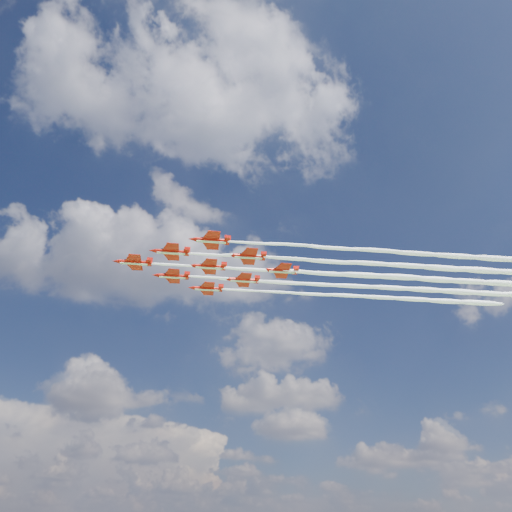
% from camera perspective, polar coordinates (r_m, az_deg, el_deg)
% --- Properties ---
extents(jet_lead, '(100.10, 9.57, 2.79)m').
position_cam_1_polar(jet_lead, '(147.88, 4.28, -1.76)').
color(jet_lead, red).
extents(jet_row2_port, '(100.10, 9.57, 2.79)m').
position_cam_1_polar(jet_row2_port, '(143.91, 9.02, -0.62)').
color(jet_row2_port, red).
extents(jet_row2_starb, '(100.10, 9.57, 2.79)m').
position_cam_1_polar(jet_row2_starb, '(156.57, 7.63, -3.22)').
color(jet_row2_starb, red).
extents(jet_row3_port, '(100.10, 9.57, 2.79)m').
position_cam_1_polar(jet_row3_port, '(141.04, 13.99, 0.57)').
color(jet_row3_port, red).
extents(jet_row3_centre, '(100.10, 9.57, 2.79)m').
position_cam_1_polar(jet_row3_centre, '(153.22, 12.18, -2.18)').
color(jet_row3_centre, red).
extents(jet_row3_starb, '(100.10, 9.57, 2.79)m').
position_cam_1_polar(jet_row3_starb, '(165.83, 10.63, -4.51)').
color(jet_row3_starb, red).
extents(jet_row4_port, '(100.10, 9.57, 2.79)m').
position_cam_1_polar(jet_row4_port, '(150.92, 16.89, -1.08)').
color(jet_row4_port, red).
extents(jet_row4_starb, '(100.10, 9.57, 2.79)m').
position_cam_1_polar(jet_row4_starb, '(163.04, 14.97, -3.54)').
color(jet_row4_starb, red).
extents(jet_tail, '(100.10, 9.57, 2.79)m').
position_cam_1_polar(jet_tail, '(161.25, 19.43, -2.52)').
color(jet_tail, red).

